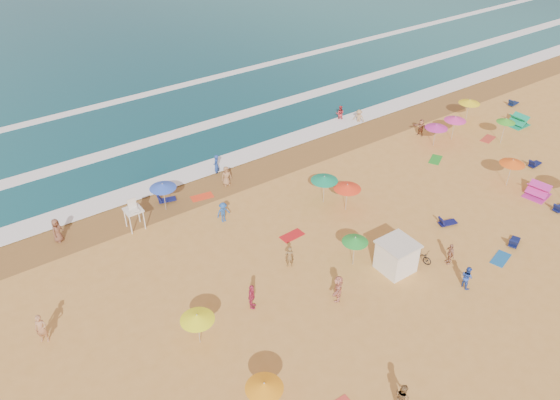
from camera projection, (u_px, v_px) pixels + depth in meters
ground at (350, 253)px, 36.52m from camera, size 220.00×220.00×0.00m
wet_sand at (250, 172)px, 44.97m from camera, size 220.00×220.00×0.00m
surf_foam at (200, 131)px, 50.89m from camera, size 200.00×18.70×0.05m
cabana at (396, 257)px, 34.63m from camera, size 2.00×2.00×2.00m
cabana_roof at (398, 244)px, 34.02m from camera, size 2.20×2.20×0.12m
bicycle at (420, 255)px, 35.62m from camera, size 0.99×1.85×0.92m
lifeguard_stand at (134, 216)px, 38.19m from camera, size 1.20×1.20×2.10m
beach_umbrellas at (366, 206)px, 37.35m from camera, size 52.07×24.12×0.82m
loungers at (419, 237)px, 37.63m from camera, size 49.05×23.91×0.34m
towels at (363, 275)px, 34.70m from camera, size 45.52×27.89×0.03m
popup_tents at (528, 150)px, 46.78m from camera, size 11.35×10.06×1.20m
beachgoers at (297, 219)px, 38.34m from camera, size 39.28×27.20×2.13m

